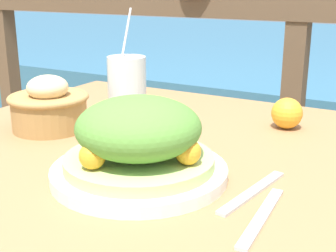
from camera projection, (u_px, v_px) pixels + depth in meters
The scene contains 8 objects.
patio_table at pixel (161, 205), 0.85m from camera, with size 1.06×1.00×0.71m.
railing_fence at pixel (295, 66), 1.56m from camera, with size 2.80×0.08×0.98m.
salad_plate at pixel (139, 144), 0.74m from camera, with size 0.28×0.28×0.13m.
drink_glass at pixel (127, 89), 1.05m from camera, with size 0.09×0.09×0.25m.
bread_basket at pixel (49, 107), 0.99m from camera, with size 0.17×0.17×0.12m.
fork at pixel (253, 192), 0.70m from camera, with size 0.04×0.18×0.00m.
knife at pixel (262, 217), 0.62m from camera, with size 0.03×0.18×0.00m.
orange_near_basket at pixel (287, 113), 1.00m from camera, with size 0.07×0.07×0.07m.
Camera 1 is at (0.39, -0.66, 1.01)m, focal length 50.00 mm.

